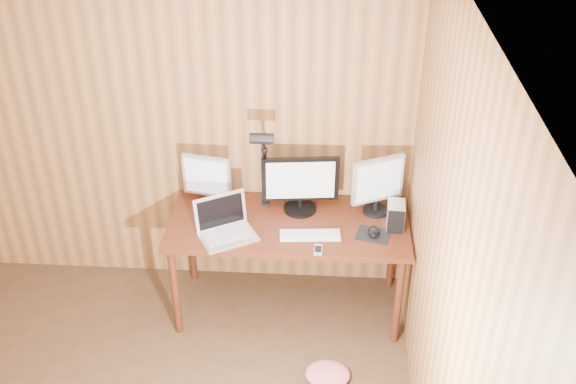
# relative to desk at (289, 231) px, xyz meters

# --- Properties ---
(room_shell) EXTENTS (4.00, 4.00, 4.00)m
(room_shell) POSITION_rel_desk_xyz_m (-0.93, -1.70, 0.62)
(room_shell) COLOR #492F1C
(room_shell) RESTS_ON ground
(desk) EXTENTS (1.60, 0.70, 0.75)m
(desk) POSITION_rel_desk_xyz_m (0.00, 0.00, 0.00)
(desk) COLOR #4D1F10
(desk) RESTS_ON floor
(monitor_center) EXTENTS (0.52, 0.23, 0.41)m
(monitor_center) POSITION_rel_desk_xyz_m (0.07, 0.08, 0.33)
(monitor_center) COLOR black
(monitor_center) RESTS_ON desk
(monitor_left) EXTENTS (0.34, 0.16, 0.38)m
(monitor_left) POSITION_rel_desk_xyz_m (-0.56, 0.09, 0.33)
(monitor_left) COLOR black
(monitor_left) RESTS_ON desk
(monitor_right) EXTENTS (0.35, 0.19, 0.42)m
(monitor_right) POSITION_rel_desk_xyz_m (0.58, 0.09, 0.34)
(monitor_right) COLOR black
(monitor_right) RESTS_ON desk
(laptop) EXTENTS (0.43, 0.40, 0.25)m
(laptop) POSITION_rel_desk_xyz_m (-0.40, -0.23, 0.18)
(laptop) COLOR silver
(laptop) RESTS_ON desk
(keyboard) EXTENTS (0.40, 0.15, 0.02)m
(keyboard) POSITION_rel_desk_xyz_m (0.15, -0.22, 0.13)
(keyboard) COLOR silver
(keyboard) RESTS_ON desk
(mousepad) EXTENTS (0.25, 0.22, 0.00)m
(mousepad) POSITION_rel_desk_xyz_m (0.56, -0.18, 0.12)
(mousepad) COLOR black
(mousepad) RESTS_ON desk
(mouse) EXTENTS (0.09, 0.13, 0.04)m
(mouse) POSITION_rel_desk_xyz_m (0.56, -0.18, 0.15)
(mouse) COLOR black
(mouse) RESTS_ON mousepad
(hard_drive) EXTENTS (0.12, 0.17, 0.18)m
(hard_drive) POSITION_rel_desk_xyz_m (0.70, -0.08, 0.21)
(hard_drive) COLOR silver
(hard_drive) RESTS_ON desk
(phone) EXTENTS (0.06, 0.11, 0.01)m
(phone) POSITION_rel_desk_xyz_m (0.21, -0.37, 0.13)
(phone) COLOR silver
(phone) RESTS_ON desk
(speaker) EXTENTS (0.05, 0.05, 0.11)m
(speaker) POSITION_rel_desk_xyz_m (0.76, 0.08, 0.18)
(speaker) COLOR black
(speaker) RESTS_ON desk
(desk_lamp) EXTENTS (0.15, 0.22, 0.67)m
(desk_lamp) POSITION_rel_desk_xyz_m (-0.17, 0.06, 0.54)
(desk_lamp) COLOR black
(desk_lamp) RESTS_ON desk
(fabric_pile) EXTENTS (0.33, 0.30, 0.09)m
(fabric_pile) POSITION_rel_desk_xyz_m (0.29, -0.74, -0.58)
(fabric_pile) COLOR #D0656F
(fabric_pile) RESTS_ON floor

